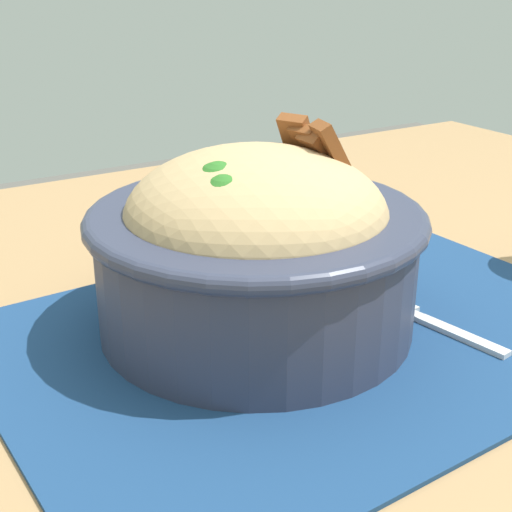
% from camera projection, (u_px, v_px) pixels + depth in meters
% --- Properties ---
extents(table, '(1.17, 0.90, 0.73)m').
position_uv_depth(table, '(314.00, 416.00, 0.50)').
color(table, '#99754C').
rests_on(table, ground_plane).
extents(placemat, '(0.42, 0.32, 0.00)m').
position_uv_depth(placemat, '(307.00, 332.00, 0.48)').
color(placemat, navy).
rests_on(placemat, table).
extents(bowl, '(0.23, 0.23, 0.13)m').
position_uv_depth(bowl, '(256.00, 244.00, 0.46)').
color(bowl, '#2D3347').
rests_on(bowl, placemat).
extents(fork, '(0.03, 0.13, 0.00)m').
position_uv_depth(fork, '(415.00, 316.00, 0.49)').
color(fork, silver).
rests_on(fork, placemat).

